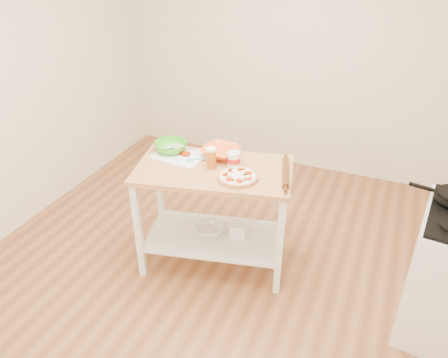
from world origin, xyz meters
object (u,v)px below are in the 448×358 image
Objects in this scene: spatula at (195,160)px; orange_bowl at (221,152)px; rolling_pin at (286,173)px; knife at (173,150)px; shelf_bin at (238,230)px; pizza at (238,177)px; green_bowl at (171,147)px; prep_island at (214,196)px; yogurt_tub at (234,160)px; cutting_board at (180,155)px; shelf_glass_bowl at (210,229)px; beer_pint at (211,158)px.

spatula is 0.22m from orange_bowl.
knife is at bearing 178.49° from rolling_pin.
shelf_bin is at bearing -14.95° from spatula.
pizza is 1.13× the size of green_bowl.
green_bowl is at bearing 164.35° from prep_island.
spatula is at bearing 163.72° from pizza.
yogurt_tub reaches higher than green_bowl.
knife reaches higher than spatula.
pizza is 2.12× the size of spatula.
yogurt_tub is at bearing 6.19° from cutting_board.
prep_island is 0.51m from knife.
orange_bowl is 0.67m from shelf_glass_bowl.
prep_island is at bearing -33.85° from spatula.
shelf_glass_bowl is at bearing -171.67° from rolling_pin.
pizza is 1.03× the size of orange_bowl.
yogurt_tub reaches higher than shelf_bin.
green_bowl is at bearing 175.79° from shelf_bin.
spatula is 0.53× the size of green_bowl.
green_bowl is at bearing -179.11° from knife.
cutting_board is at bearing 179.25° from shelf_bin.
spatula is at bearing -175.10° from rolling_pin.
orange_bowl reaches higher than shelf_bin.
green_bowl is 0.96m from rolling_pin.
shelf_bin is at bearing -4.21° from green_bowl.
cutting_board is at bearing 165.86° from beer_pint.
cutting_board is at bearing 179.62° from yogurt_tub.
prep_island is at bearing -7.41° from cutting_board.
prep_island is 0.61m from rolling_pin.
cutting_board is 3.08× the size of spatula.
spatula is at bearing -7.87° from cutting_board.
pizza reaches higher than cutting_board.
shelf_glass_bowl is at bearing 161.23° from prep_island.
knife is 2.07× the size of shelf_bin.
cutting_board is 0.86m from rolling_pin.
prep_island is 9.19× the size of spatula.
prep_island is at bearing 161.65° from pizza.
prep_island is 0.33m from beer_pint.
yogurt_tub is at bearing -29.89° from knife.
pizza reaches higher than shelf_bin.
rolling_pin is at bearing -1.05° from green_bowl.
yogurt_tub reaches higher than cutting_board.
orange_bowl is (0.30, 0.12, 0.03)m from cutting_board.
shelf_glass_bowl is (-0.02, -0.19, -0.64)m from orange_bowl.
pizza is at bearing -18.43° from shelf_glass_bowl.
orange_bowl is 0.70× the size of rolling_pin.
rolling_pin reaches higher than shelf_glass_bowl.
prep_island is 0.32m from spatula.
prep_island is at bearing -41.93° from knife.
orange_bowl is (-0.25, 0.28, 0.02)m from pizza.
spatula is at bearing -44.46° from knife.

